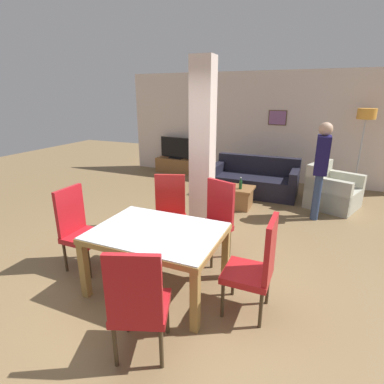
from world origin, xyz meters
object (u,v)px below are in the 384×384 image
Objects in this scene: dining_chair_near_right at (138,302)px; dining_chair_head_left at (79,227)px; sofa at (254,181)px; armchair at (331,192)px; dining_chair_far_right at (215,218)px; dining_chair_head_right at (257,265)px; floor_lamp at (365,122)px; dining_table at (158,242)px; standing_person at (321,165)px; dining_chair_far_left at (169,210)px; tv_stand at (176,165)px; coffee_table at (237,197)px; bottle at (241,184)px; tv_screen at (176,148)px.

dining_chair_near_right is 1.76m from dining_chair_head_left.
armchair is at bearing 171.83° from sofa.
dining_chair_head_right is at bearing 149.25° from dining_chair_far_right.
floor_lamp is at bearing -156.35° from sofa.
dining_chair_head_left is at bearing 180.00° from dining_table.
dining_chair_head_right is at bearing 9.42° from armchair.
dining_chair_near_right is 0.62× the size of standing_person.
dining_chair_head_left is at bearing 30.44° from dining_chair_far_left.
armchair is at bearing 51.23° from dining_chair_near_right.
sofa is at bearing 70.29° from dining_chair_near_right.
dining_chair_near_right is at bearing 90.85° from sofa.
dining_chair_far_right is at bearing 69.76° from dining_table.
dining_chair_head_right is 1.00× the size of dining_chair_far_right.
dining_chair_near_right is 6.40m from tv_stand.
armchair is (1.51, 4.59, -0.26)m from dining_chair_near_right.
dining_chair_head_right is 1.64× the size of coffee_table.
sofa is at bearing -156.35° from floor_lamp.
dining_chair_head_left is at bearing 69.94° from sofa.
dining_chair_far_right is 2.00m from coffee_table.
bottle is at bearing 93.28° from standing_person.
coffee_table is at bearing -139.58° from floor_lamp.
dining_chair_far_left reaches higher than bottle.
dining_chair_far_left is at bearing 89.71° from dining_chair_near_right.
bottle is at bearing -42.14° from armchair.
dining_chair_far_right is 2.38m from standing_person.
bottle is at bearing 154.25° from dining_chair_head_left.
dining_chair_head_left reaches higher than coffee_table.
dining_chair_far_left is 4.64× the size of bottle.
tv_screen is at bearing 139.02° from bottle.
floor_lamp is at bearing -1.69° from tv_stand.
bottle is (0.57, 1.87, -0.06)m from dining_chair_far_left.
coffee_table is 0.56× the size of tv_stand.
dining_table is 0.82× the size of standing_person.
tv_stand is (-2.55, 5.86, -0.36)m from dining_chair_near_right.
tv_stand is at bearing -37.14° from dining_chair_far_right.
coffee_table is at bearing 81.75° from sofa.
armchair is 0.98× the size of tv_stand.
dining_chair_head_left is 0.62× the size of standing_person.
dining_chair_far_left is 3.01m from sofa.
dining_chair_head_right is at bearing 90.00° from dining_chair_head_left.
dining_table is at bearing -94.50° from bottle.
dining_chair_near_right is at bearing 2.70° from armchair.
bottle is 3.11m from floor_lamp.
dining_chair_head_right reaches higher than coffee_table.
dining_table is 0.99m from dining_chair_near_right.
dining_chair_near_right reaches higher than sofa.
sofa is 1.61× the size of tv_stand.
dining_chair_far_right is at bearing -83.78° from coffee_table.
floor_lamp reaches higher than standing_person.
dining_chair_far_right is at bearing 122.43° from dining_chair_head_left.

